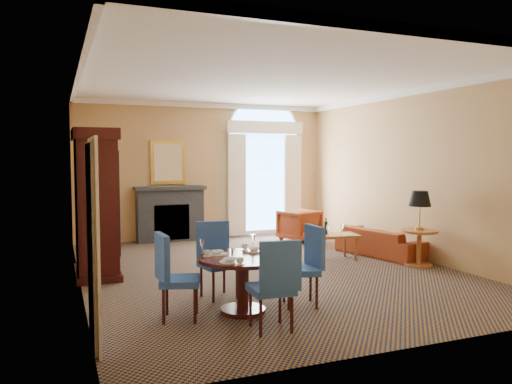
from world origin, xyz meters
name	(u,v)px	position (x,y,z in m)	size (l,w,h in m)	color
ground	(267,270)	(0.00, 0.00, 0.00)	(7.50, 7.50, 0.00)	#121B38
room_envelope	(251,124)	(-0.03, 0.67, 2.51)	(6.04, 7.52, 3.45)	tan
armoire	(96,206)	(-2.72, 0.62, 1.14)	(0.68, 1.20, 2.36)	black
dining_table	(243,271)	(-1.20, -2.04, 0.53)	(1.11, 1.11, 0.90)	black
dining_chair_north	(216,254)	(-1.28, -1.20, 0.59)	(0.53, 0.53, 1.03)	#274F99
dining_chair_south	(275,280)	(-1.11, -2.83, 0.59)	(0.50, 0.51, 1.03)	#274F99
dining_chair_east	(307,260)	(-0.30, -2.03, 0.59)	(0.56, 0.56, 1.03)	#274F99
dining_chair_west	(172,271)	(-2.07, -2.00, 0.59)	(0.58, 0.58, 1.03)	#274F99
sofa	(381,242)	(2.55, 0.31, 0.27)	(1.83, 0.72, 0.53)	#9D3D1C
armchair	(299,225)	(1.84, 2.43, 0.36)	(0.77, 0.79, 0.72)	#9D3D1C
coffee_table	(332,236)	(1.45, 0.30, 0.44)	(1.03, 0.68, 0.79)	#AC6533
side_table	(420,219)	(2.60, -0.73, 0.83)	(0.65, 0.65, 1.30)	#AC6533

